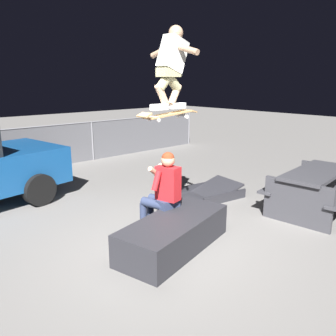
# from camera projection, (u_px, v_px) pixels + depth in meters

# --- Properties ---
(ground_plane) EXTENTS (40.00, 40.00, 0.00)m
(ground_plane) POSITION_uv_depth(u_px,v_px,m) (165.00, 244.00, 4.88)
(ground_plane) COLOR slate
(ledge_box_main) EXTENTS (1.91, 1.13, 0.44)m
(ledge_box_main) POSITION_uv_depth(u_px,v_px,m) (174.00, 233.00, 4.71)
(ledge_box_main) COLOR #28282D
(ledge_box_main) RESTS_ON ground
(person_sitting_on_ledge) EXTENTS (0.59, 0.79, 1.28)m
(person_sitting_on_ledge) POSITION_uv_depth(u_px,v_px,m) (162.00, 189.00, 5.07)
(person_sitting_on_ledge) COLOR #2D3856
(person_sitting_on_ledge) RESTS_ON ground
(skateboard) EXTENTS (1.03, 0.24, 0.13)m
(skateboard) POSITION_uv_depth(u_px,v_px,m) (168.00, 114.00, 4.82)
(skateboard) COLOR #AD8451
(skater_airborne) EXTENTS (0.62, 0.89, 1.12)m
(skater_airborne) POSITION_uv_depth(u_px,v_px,m) (171.00, 64.00, 4.69)
(skater_airborne) COLOR white
(kicker_ramp) EXTENTS (1.28, 1.00, 0.38)m
(kicker_ramp) POSITION_uv_depth(u_px,v_px,m) (209.00, 194.00, 6.84)
(kicker_ramp) COLOR #28282D
(kicker_ramp) RESTS_ON ground
(picnic_table_back) EXTENTS (1.83, 1.50, 0.75)m
(picnic_table_back) POSITION_uv_depth(u_px,v_px,m) (315.00, 185.00, 5.98)
(picnic_table_back) COLOR #38383D
(picnic_table_back) RESTS_ON ground
(fence_back) EXTENTS (12.05, 0.05, 1.13)m
(fence_back) POSITION_uv_depth(u_px,v_px,m) (23.00, 148.00, 8.64)
(fence_back) COLOR slate
(fence_back) RESTS_ON ground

